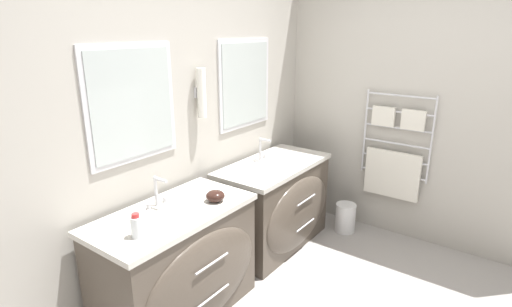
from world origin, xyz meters
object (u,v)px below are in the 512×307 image
object	(u,v)px
toiletry_bottle	(136,226)
amenity_bowl	(215,196)
vanity_left	(180,264)
vanity_right	(277,204)
waste_bin	(345,217)

from	to	relation	value
toiletry_bottle	amenity_bowl	world-z (taller)	toiletry_bottle
vanity_left	vanity_right	distance (m)	1.20
toiletry_bottle	amenity_bowl	distance (m)	0.64
vanity_left	vanity_right	bearing A→B (deg)	0.00
vanity_left	waste_bin	world-z (taller)	vanity_left
vanity_left	vanity_right	world-z (taller)	same
vanity_left	amenity_bowl	bearing A→B (deg)	-17.24
amenity_bowl	waste_bin	distance (m)	1.71
vanity_left	waste_bin	distance (m)	1.88
amenity_bowl	waste_bin	world-z (taller)	amenity_bowl
vanity_right	toiletry_bottle	xyz separation A→B (m)	(-1.55, -0.06, 0.46)
toiletry_bottle	amenity_bowl	xyz separation A→B (m)	(0.64, -0.03, -0.03)
vanity_left	waste_bin	bearing A→B (deg)	-12.91
vanity_left	vanity_right	xyz separation A→B (m)	(1.20, 0.00, 0.00)
toiletry_bottle	waste_bin	bearing A→B (deg)	-9.38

